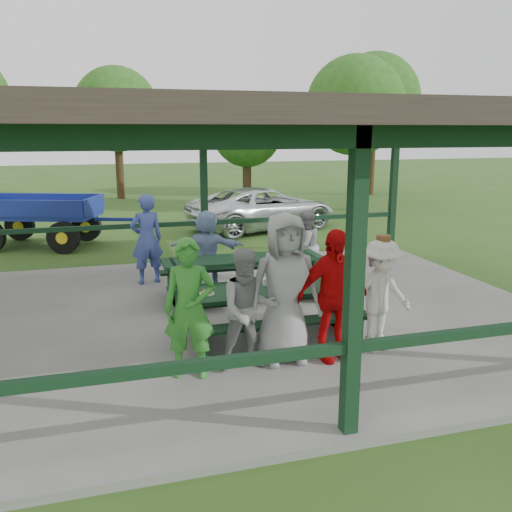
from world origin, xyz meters
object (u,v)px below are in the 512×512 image
object	(u,v)px
spectator_lblue	(207,249)
farm_trailer	(40,220)
contestant_green	(189,309)
contestant_white_fedora	(380,295)
pickup_truck	(263,208)
spectator_grey	(305,246)
contestant_grey_left	(248,310)
spectator_blue	(147,239)
contestant_red	(333,295)
picnic_table_far	(243,272)
contestant_grey_mid	(285,288)
picnic_table_near	(271,307)

from	to	relation	value
spectator_lblue	farm_trailer	distance (m)	6.50
contestant_green	contestant_white_fedora	distance (m)	2.61
spectator_lblue	pickup_truck	world-z (taller)	spectator_lblue
spectator_grey	spectator_lblue	bearing A→B (deg)	-24.49
spectator_grey	contestant_white_fedora	bearing A→B (deg)	63.55
contestant_green	pickup_truck	distance (m)	10.81
contestant_green	contestant_grey_left	bearing A→B (deg)	15.52
contestant_green	spectator_blue	size ratio (longest dim) A/B	0.97
contestant_red	farm_trailer	distance (m)	10.23
picnic_table_far	contestant_grey_left	distance (m)	2.99
spectator_lblue	spectator_blue	world-z (taller)	spectator_blue
picnic_table_far	spectator_grey	xyz separation A→B (m)	(1.48, 0.74, 0.24)
contestant_red	contestant_grey_mid	bearing A→B (deg)	162.13
contestant_grey_left	contestant_grey_mid	size ratio (longest dim) A/B	0.79
pickup_truck	spectator_grey	bearing A→B (deg)	154.22
picnic_table_far	contestant_green	bearing A→B (deg)	-116.21
contestant_grey_left	contestant_red	xyz separation A→B (m)	(1.13, -0.01, 0.10)
contestant_grey_left	contestant_grey_mid	xyz separation A→B (m)	(0.52, 0.11, 0.20)
contestant_green	contestant_grey_mid	bearing A→B (deg)	20.45
spectator_lblue	picnic_table_near	bearing A→B (deg)	111.50
pickup_truck	contestant_grey_left	bearing A→B (deg)	145.84
contestant_red	farm_trailer	xyz separation A→B (m)	(-4.43, 9.22, -0.25)
spectator_grey	contestant_green	bearing A→B (deg)	29.63
contestant_green	spectator_lblue	bearing A→B (deg)	91.37
picnic_table_near	spectator_blue	xyz separation A→B (m)	(-1.45, 3.49, 0.41)
spectator_blue	spectator_grey	world-z (taller)	spectator_blue
contestant_grey_mid	spectator_lblue	world-z (taller)	contestant_grey_mid
spectator_blue	pickup_truck	bearing A→B (deg)	-138.40
picnic_table_near	pickup_truck	bearing A→B (deg)	73.85
picnic_table_far	contestant_white_fedora	world-z (taller)	contestant_white_fedora
contestant_green	spectator_grey	world-z (taller)	contestant_green
spectator_blue	spectator_grey	xyz separation A→B (m)	(3.03, -0.75, -0.16)
contestant_grey_mid	picnic_table_far	bearing A→B (deg)	87.91
pickup_truck	contestant_green	bearing A→B (deg)	142.12
contestant_grey_mid	contestant_white_fedora	size ratio (longest dim) A/B	1.22
picnic_table_near	contestant_red	world-z (taller)	contestant_red
contestant_white_fedora	picnic_table_far	bearing A→B (deg)	101.38
picnic_table_far	picnic_table_near	bearing A→B (deg)	-92.86
contestant_white_fedora	farm_trailer	xyz separation A→B (m)	(-5.17, 9.13, -0.16)
contestant_red	spectator_grey	xyz separation A→B (m)	(1.04, 3.64, -0.15)
contestant_grey_mid	pickup_truck	distance (m)	10.31
contestant_grey_left	contestant_white_fedora	world-z (taller)	contestant_white_fedora
contestant_green	contestant_grey_mid	world-z (taller)	contestant_grey_mid
picnic_table_far	contestant_green	size ratio (longest dim) A/B	1.65
contestant_grey_left	farm_trailer	bearing A→B (deg)	109.51
pickup_truck	farm_trailer	bearing A→B (deg)	81.02
spectator_blue	pickup_truck	distance (m)	7.00
picnic_table_near	picnic_table_far	bearing A→B (deg)	87.14
contestant_red	contestant_white_fedora	world-z (taller)	contestant_red
spectator_lblue	spectator_grey	xyz separation A→B (m)	(1.97, -0.09, -0.03)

